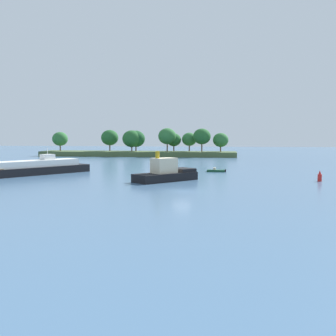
{
  "coord_description": "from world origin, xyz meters",
  "views": [
    {
      "loc": [
        5.62,
        -57.28,
        8.18
      ],
      "look_at": [
        -5.16,
        24.47,
        1.2
      ],
      "focal_mm": 43.56,
      "sensor_mm": 36.0,
      "label": 1
    }
  ],
  "objects_px": {
    "white_riverboat": "(35,168)",
    "channel_buoy_red": "(320,177)",
    "tugboat": "(166,173)",
    "small_motorboat": "(216,171)"
  },
  "relations": [
    {
      "from": "tugboat",
      "to": "small_motorboat",
      "type": "relative_size",
      "value": 2.74
    },
    {
      "from": "small_motorboat",
      "to": "channel_buoy_red",
      "type": "height_order",
      "value": "channel_buoy_red"
    },
    {
      "from": "white_riverboat",
      "to": "small_motorboat",
      "type": "xyz_separation_m",
      "value": [
        35.85,
        10.66,
        -1.08
      ]
    },
    {
      "from": "white_riverboat",
      "to": "channel_buoy_red",
      "type": "relative_size",
      "value": 11.38
    },
    {
      "from": "tugboat",
      "to": "channel_buoy_red",
      "type": "distance_m",
      "value": 26.38
    },
    {
      "from": "small_motorboat",
      "to": "channel_buoy_red",
      "type": "distance_m",
      "value": 23.47
    },
    {
      "from": "small_motorboat",
      "to": "channel_buoy_red",
      "type": "xyz_separation_m",
      "value": [
        17.93,
        -15.14,
        0.56
      ]
    },
    {
      "from": "tugboat",
      "to": "white_riverboat",
      "type": "xyz_separation_m",
      "value": [
        -27.54,
        7.22,
        -0.0
      ]
    },
    {
      "from": "tugboat",
      "to": "small_motorboat",
      "type": "distance_m",
      "value": 19.74
    },
    {
      "from": "tugboat",
      "to": "white_riverboat",
      "type": "height_order",
      "value": "white_riverboat"
    }
  ]
}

